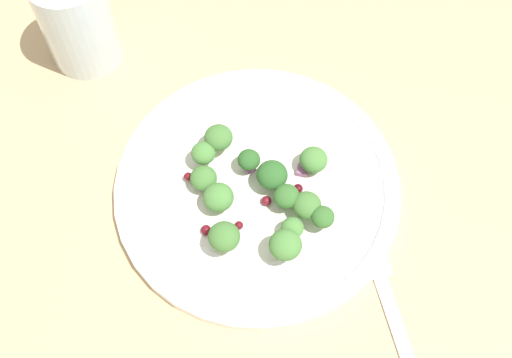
{
  "coord_description": "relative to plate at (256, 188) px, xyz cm",
  "views": [
    {
      "loc": [
        24.04,
        -11.2,
        55.68
      ],
      "look_at": [
        -0.5,
        -0.13,
        2.7
      ],
      "focal_mm": 45.95,
      "sensor_mm": 36.0,
      "label": 1
    }
  ],
  "objects": [
    {
      "name": "broccoli_floret_2",
      "position": [
        0.79,
        1.36,
        2.39
      ],
      "size": [
        2.85,
        2.85,
        2.89
      ],
      "color": "#8EB77A",
      "rests_on": "plate"
    },
    {
      "name": "broccoli_floret_0",
      "position": [
        -1.95,
        -4.34,
        1.95
      ],
      "size": [
        2.46,
        2.46,
        2.49
      ],
      "color": "#9EC684",
      "rests_on": "plate"
    },
    {
      "name": "cranberry_4",
      "position": [
        7.29,
        -0.28,
        1.36
      ],
      "size": [
        0.98,
        0.98,
        0.98
      ],
      "primitive_type": "sphere",
      "color": "#4C0A14",
      "rests_on": "plate"
    },
    {
      "name": "broccoli_floret_6",
      "position": [
        4.36,
        -4.96,
        2.71
      ],
      "size": [
        2.77,
        2.77,
        2.81
      ],
      "color": "#9EC684",
      "rests_on": "plate"
    },
    {
      "name": "broccoli_floret_7",
      "position": [
        0.95,
        -3.89,
        2.25
      ],
      "size": [
        2.76,
        2.76,
        2.8
      ],
      "color": "#ADD18E",
      "rests_on": "plate"
    },
    {
      "name": "cranberry_2",
      "position": [
        3.28,
        -3.14,
        1.18
      ],
      "size": [
        0.77,
        0.77,
        0.77
      ],
      "primitive_type": "sphere",
      "color": "maroon",
      "rests_on": "plate"
    },
    {
      "name": "broccoli_floret_11",
      "position": [
        -4.11,
        -3.43,
        2.45
      ],
      "size": [
        2.27,
        2.27,
        2.3
      ],
      "color": "#ADD18E",
      "rests_on": "plate"
    },
    {
      "name": "onion_bit_0",
      "position": [
        0.46,
        4.53,
        0.93
      ],
      "size": [
        1.49,
        1.47,
        0.52
      ],
      "primitive_type": "cube",
      "rotation": [
        0.0,
        0.0,
        2.53
      ],
      "color": "#A35B93",
      "rests_on": "plate"
    },
    {
      "name": "onion_bit_2",
      "position": [
        -1.75,
        0.23,
        1.03
      ],
      "size": [
        0.98,
        0.95,
        0.59
      ],
      "primitive_type": "cube",
      "rotation": [
        0.0,
        0.0,
        1.63
      ],
      "color": "#934C84",
      "rests_on": "plate"
    },
    {
      "name": "broccoli_floret_3",
      "position": [
        -4.9,
        -1.59,
        2.72
      ],
      "size": [
        2.65,
        2.65,
        2.69
      ],
      "color": "#9EC684",
      "rests_on": "plate"
    },
    {
      "name": "cranberry_5",
      "position": [
        2.39,
        -5.95,
        0.91
      ],
      "size": [
        0.94,
        0.94,
        0.94
      ],
      "primitive_type": "sphere",
      "color": "maroon",
      "rests_on": "plate"
    },
    {
      "name": "cranberry_0",
      "position": [
        2.08,
        3.29,
        0.95
      ],
      "size": [
        0.91,
        0.91,
        0.91
      ],
      "primitive_type": "sphere",
      "color": "#4C0A14",
      "rests_on": "plate"
    },
    {
      "name": "broccoli_floret_4",
      "position": [
        4.41,
        2.95,
        2.19
      ],
      "size": [
        2.59,
        2.59,
        2.62
      ],
      "color": "#ADD18E",
      "rests_on": "plate"
    },
    {
      "name": "broccoli_floret_8",
      "position": [
        2.92,
        1.65,
        2.27
      ],
      "size": [
        2.37,
        2.37,
        2.39
      ],
      "color": "#8EB77A",
      "rests_on": "plate"
    },
    {
      "name": "onion_bit_1",
      "position": [
        -1.05,
        -4.26,
        0.87
      ],
      "size": [
        1.13,
        0.87,
        0.52
      ],
      "primitive_type": "cube",
      "rotation": [
        0.0,
        0.0,
        1.54
      ],
      "color": "#A35B93",
      "rests_on": "plate"
    },
    {
      "name": "broccoli_floret_1",
      "position": [
        -1.87,
        0.36,
        2.2
      ],
      "size": [
        2.1,
        2.1,
        2.13
      ],
      "color": "#8EB77A",
      "rests_on": "plate"
    },
    {
      "name": "fork",
      "position": [
        16.73,
        5.66,
        -0.61
      ],
      "size": [
        18.61,
        5.22,
        0.5
      ],
      "color": "silver",
      "rests_on": "ground_plane"
    },
    {
      "name": "cranberry_1",
      "position": [
        2.0,
        0.12,
        0.95
      ],
      "size": [
        0.91,
        0.91,
        0.91
      ],
      "primitive_type": "sphere",
      "color": "maroon",
      "rests_on": "plate"
    },
    {
      "name": "broccoli_floret_5",
      "position": [
        5.73,
        0.9,
        1.93
      ],
      "size": [
        1.99,
        1.99,
        2.02
      ],
      "color": "#9EC684",
      "rests_on": "plate"
    },
    {
      "name": "broccoli_floret_9",
      "position": [
        6.08,
        3.65,
        2.41
      ],
      "size": [
        2.09,
        2.09,
        2.11
      ],
      "color": "#8EB77A",
      "rests_on": "plate"
    },
    {
      "name": "ground_plane",
      "position": [
        0.5,
        0.13,
        -1.86
      ],
      "size": [
        180.0,
        180.0,
        2.0
      ],
      "primitive_type": "cube",
      "color": "tan"
    },
    {
      "name": "plate",
      "position": [
        0.0,
        0.0,
        0.0
      ],
      "size": [
        26.65,
        26.65,
        1.7
      ],
      "color": "white",
      "rests_on": "ground_plane"
    },
    {
      "name": "water_glass",
      "position": [
        -22.16,
        -9.42,
        4.55
      ],
      "size": [
        7.18,
        7.18,
        10.81
      ],
      "primitive_type": "cylinder",
      "color": "silver",
      "rests_on": "ground_plane"
    },
    {
      "name": "dressing_pool",
      "position": [
        0.0,
        0.0,
        0.44
      ],
      "size": [
        15.46,
        15.46,
        0.2
      ],
      "primitive_type": "cylinder",
      "color": "white",
      "rests_on": "plate"
    },
    {
      "name": "broccoli_floret_10",
      "position": [
        0.36,
        5.57,
        2.09
      ],
      "size": [
        2.6,
        2.6,
        2.63
      ],
      "color": "#8EB77A",
      "rests_on": "plate"
    },
    {
      "name": "cranberry_3",
      "position": [
        -3.11,
        -5.46,
        1.19
      ],
      "size": [
        0.8,
        0.8,
        0.8
      ],
      "primitive_type": "sphere",
      "color": "maroon",
      "rests_on": "plate"
    },
    {
      "name": "broccoli_floret_12",
      "position": [
        7.23,
        -0.53,
        2.8
      ],
      "size": [
        2.84,
        2.84,
        2.88
      ],
      "color": "#ADD18E",
      "rests_on": "plate"
    }
  ]
}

